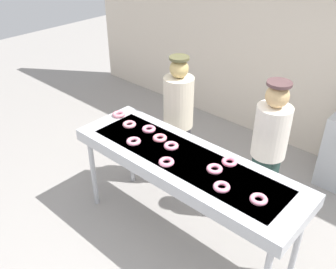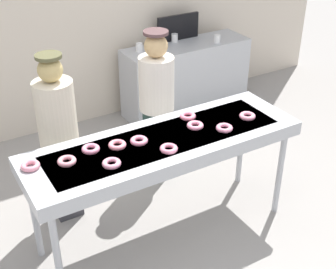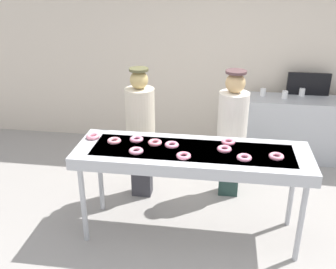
% 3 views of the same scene
% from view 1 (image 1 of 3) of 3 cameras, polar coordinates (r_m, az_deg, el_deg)
% --- Properties ---
extents(ground_plane, '(16.00, 16.00, 0.00)m').
position_cam_1_polar(ground_plane, '(4.10, 2.27, -15.13)').
color(ground_plane, '#9E9993').
extents(back_wall, '(8.00, 0.12, 3.24)m').
position_cam_1_polar(back_wall, '(5.17, 21.19, 14.19)').
color(back_wall, beige).
rests_on(back_wall, ground).
extents(fryer_conveyor, '(2.36, 0.74, 1.00)m').
position_cam_1_polar(fryer_conveyor, '(3.49, 2.58, -4.61)').
color(fryer_conveyor, '#B7BABF').
rests_on(fryer_conveyor, ground).
extents(strawberry_donut_0, '(0.18, 0.18, 0.04)m').
position_cam_1_polar(strawberry_donut_0, '(3.30, 7.16, -5.27)').
color(strawberry_donut_0, pink).
rests_on(strawberry_donut_0, fryer_conveyor).
extents(strawberry_donut_1, '(0.16, 0.16, 0.04)m').
position_cam_1_polar(strawberry_donut_1, '(3.95, -5.97, 1.55)').
color(strawberry_donut_1, pink).
rests_on(strawberry_donut_1, fryer_conveyor).
extents(strawberry_donut_2, '(0.20, 0.20, 0.04)m').
position_cam_1_polar(strawberry_donut_2, '(3.40, 9.42, -4.17)').
color(strawberry_donut_2, pink).
rests_on(strawberry_donut_2, fryer_conveyor).
extents(strawberry_donut_3, '(0.19, 0.19, 0.04)m').
position_cam_1_polar(strawberry_donut_3, '(3.11, 8.23, -7.98)').
color(strawberry_donut_3, pink).
rests_on(strawberry_donut_3, fryer_conveyor).
extents(strawberry_donut_4, '(0.18, 0.18, 0.04)m').
position_cam_1_polar(strawberry_donut_4, '(3.36, -0.25, -4.24)').
color(strawberry_donut_4, pink).
rests_on(strawberry_donut_4, fryer_conveyor).
extents(strawberry_donut_5, '(0.17, 0.17, 0.04)m').
position_cam_1_polar(strawberry_donut_5, '(4.16, -7.56, 3.11)').
color(strawberry_donut_5, pink).
rests_on(strawberry_donut_5, fryer_conveyor).
extents(strawberry_donut_6, '(0.15, 0.15, 0.04)m').
position_cam_1_polar(strawberry_donut_6, '(3.70, -1.27, -0.55)').
color(strawberry_donut_6, pink).
rests_on(strawberry_donut_6, fryer_conveyor).
extents(strawberry_donut_7, '(0.20, 0.20, 0.04)m').
position_cam_1_polar(strawberry_donut_7, '(3.66, -5.32, -1.05)').
color(strawberry_donut_7, pink).
rests_on(strawberry_donut_7, fryer_conveyor).
extents(strawberry_donut_8, '(0.20, 0.20, 0.04)m').
position_cam_1_polar(strawberry_donut_8, '(3.58, 0.49, -1.76)').
color(strawberry_donut_8, pink).
rests_on(strawberry_donut_8, fryer_conveyor).
extents(strawberry_donut_9, '(0.17, 0.17, 0.04)m').
position_cam_1_polar(strawberry_donut_9, '(3.85, -2.97, 0.84)').
color(strawberry_donut_9, pink).
rests_on(strawberry_donut_9, fryer_conveyor).
extents(strawberry_donut_10, '(0.20, 0.20, 0.04)m').
position_cam_1_polar(strawberry_donut_10, '(3.05, 13.75, -9.65)').
color(strawberry_donut_10, pink).
rests_on(strawberry_donut_10, fryer_conveyor).
extents(worker_baker, '(0.34, 0.34, 1.63)m').
position_cam_1_polar(worker_baker, '(4.30, 1.60, 2.97)').
color(worker_baker, '#35353B').
rests_on(worker_baker, ground).
extents(worker_assistant, '(0.35, 0.35, 1.60)m').
position_cam_1_polar(worker_assistant, '(3.93, 15.29, -1.40)').
color(worker_assistant, '#233D37').
rests_on(worker_assistant, ground).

